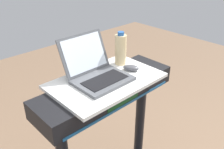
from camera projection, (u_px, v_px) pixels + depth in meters
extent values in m
cylinder|color=black|center=(140.00, 126.00, 1.89)|extent=(0.07, 0.07, 0.82)
cube|color=black|center=(106.00, 90.00, 1.46)|extent=(0.90, 0.28, 0.11)
cube|color=#0C3F19|center=(123.00, 100.00, 1.37)|extent=(0.24, 0.01, 0.06)
cube|color=#1E598C|center=(123.00, 106.00, 1.39)|extent=(0.81, 0.00, 0.02)
cube|color=white|center=(106.00, 81.00, 1.43)|extent=(0.65, 0.41, 0.02)
cube|color=#515459|center=(103.00, 80.00, 1.40)|extent=(0.31, 0.23, 0.02)
cube|color=black|center=(105.00, 80.00, 1.38)|extent=(0.26, 0.13, 0.00)
cube|color=#515459|center=(84.00, 53.00, 1.45)|extent=(0.31, 0.10, 0.22)
cube|color=white|center=(85.00, 53.00, 1.44)|extent=(0.28, 0.08, 0.19)
ellipsoid|color=#4C4C51|center=(131.00, 68.00, 1.52)|extent=(0.10, 0.12, 0.03)
cylinder|color=beige|center=(121.00, 50.00, 1.57)|extent=(0.07, 0.07, 0.20)
cylinder|color=#2659A5|center=(121.00, 33.00, 1.52)|extent=(0.04, 0.04, 0.02)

